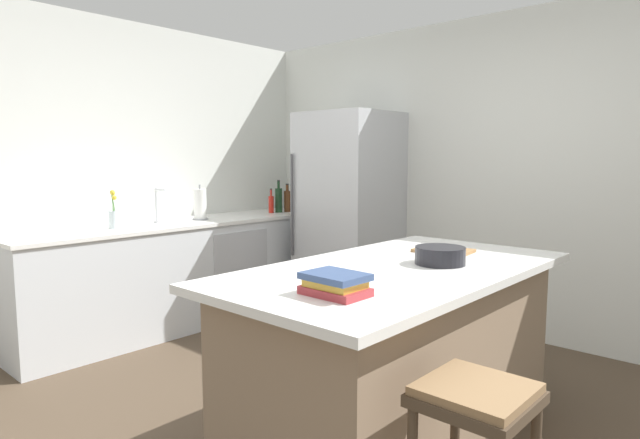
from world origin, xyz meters
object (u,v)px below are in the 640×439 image
at_px(bar_stool, 475,422).
at_px(mixing_bowl, 440,255).
at_px(kitchen_island, 396,354).
at_px(wine_bottle, 279,200).
at_px(refrigerator, 349,214).
at_px(cookbook_stack, 335,284).
at_px(sink_faucet, 157,204).
at_px(syrup_bottle, 287,201).
at_px(flower_vase, 114,216).
at_px(hot_sauce_bottle, 271,204).
at_px(soda_bottle, 298,197).
at_px(cutting_board, 443,251).
at_px(vinegar_bottle, 291,200).
at_px(paper_towel_roll, 200,205).

distance_m(bar_stool, mixing_bowl, 1.06).
bearing_deg(kitchen_island, bar_stool, -39.54).
bearing_deg(wine_bottle, refrigerator, 8.64).
bearing_deg(mixing_bowl, cookbook_stack, -89.44).
height_order(sink_faucet, syrup_bottle, sink_faucet).
xyz_separation_m(kitchen_island, sink_faucet, (-2.56, 0.21, 0.60)).
distance_m(flower_vase, hot_sauce_bottle, 1.64).
bearing_deg(soda_bottle, kitchen_island, -36.11).
height_order(flower_vase, hot_sauce_bottle, flower_vase).
height_order(bar_stool, flower_vase, flower_vase).
relative_size(bar_stool, cookbook_stack, 2.74).
bearing_deg(bar_stool, kitchen_island, 140.46).
bearing_deg(cutting_board, sink_faucet, -172.88).
relative_size(kitchen_island, cutting_board, 5.89).
distance_m(soda_bottle, vinegar_bottle, 0.09).
xyz_separation_m(kitchen_island, soda_bottle, (-2.48, 1.81, 0.57)).
relative_size(syrup_bottle, cutting_board, 0.86).
bearing_deg(cookbook_stack, refrigerator, 128.04).
xyz_separation_m(vinegar_bottle, hot_sauce_bottle, (0.01, -0.30, -0.02)).
distance_m(cookbook_stack, mixing_bowl, 0.83).
distance_m(vinegar_bottle, syrup_bottle, 0.11).
xyz_separation_m(bar_stool, soda_bottle, (-3.19, 2.39, 0.47)).
relative_size(kitchen_island, hot_sauce_bottle, 8.03).
bearing_deg(mixing_bowl, cutting_board, 116.50).
xyz_separation_m(flower_vase, vinegar_bottle, (0.01, 1.93, 0.01)).
distance_m(hot_sauce_bottle, cutting_board, 2.59).
distance_m(paper_towel_roll, syrup_bottle, 1.02).
xyz_separation_m(paper_towel_roll, vinegar_bottle, (0.02, 1.12, -0.02)).
relative_size(flower_vase, cookbook_stack, 1.18).
bearing_deg(paper_towel_roll, bar_stool, -20.21).
height_order(kitchen_island, paper_towel_roll, paper_towel_roll).
xyz_separation_m(vinegar_bottle, cookbook_stack, (2.61, -2.35, -0.06)).
xyz_separation_m(refrigerator, cutting_board, (1.60, -1.11, -0.01)).
relative_size(vinegar_bottle, cutting_board, 0.83).
distance_m(kitchen_island, cookbook_stack, 0.82).
bearing_deg(mixing_bowl, sink_faucet, 179.75).
distance_m(syrup_bottle, wine_bottle, 0.10).
height_order(soda_bottle, cookbook_stack, soda_bottle).
xyz_separation_m(bar_stool, vinegar_bottle, (-3.19, 2.30, 0.45)).
relative_size(refrigerator, cookbook_stack, 7.28).
xyz_separation_m(sink_faucet, wine_bottle, (0.11, 1.30, -0.03)).
xyz_separation_m(wine_bottle, cookbook_stack, (2.59, -2.15, -0.07)).
bearing_deg(cutting_board, paper_towel_roll, 178.38).
distance_m(vinegar_bottle, cutting_board, 2.71).
distance_m(flower_vase, mixing_bowl, 2.64).
relative_size(flower_vase, syrup_bottle, 1.06).
height_order(soda_bottle, syrup_bottle, soda_bottle).
relative_size(soda_bottle, wine_bottle, 1.03).
height_order(refrigerator, sink_faucet, refrigerator).
height_order(kitchen_island, wine_bottle, wine_bottle).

